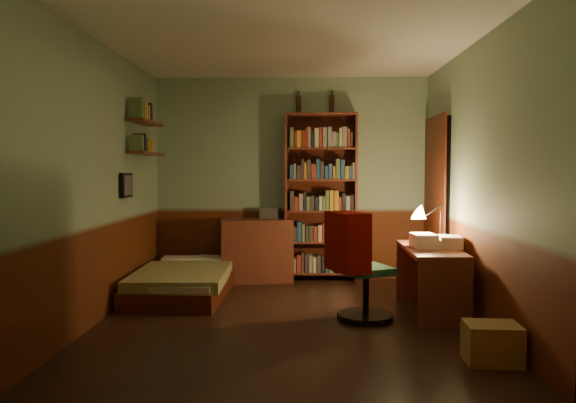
{
  "coord_description": "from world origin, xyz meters",
  "views": [
    {
      "loc": [
        0.14,
        -5.28,
        1.41
      ],
      "look_at": [
        0.0,
        0.25,
        1.1
      ],
      "focal_mm": 35.0,
      "sensor_mm": 36.0,
      "label": 1
    }
  ],
  "objects_px": {
    "bookshelf": "(321,197)",
    "bed": "(184,272)",
    "dresser": "(256,250)",
    "cardboard_box_a": "(492,343)",
    "desk_lamp": "(441,217)",
    "cardboard_box_b": "(489,341)",
    "desk": "(431,280)",
    "mini_stereo": "(271,213)",
    "office_chair": "(366,261)"
  },
  "relations": [
    {
      "from": "dresser",
      "to": "desk",
      "type": "height_order",
      "value": "dresser"
    },
    {
      "from": "desk",
      "to": "desk_lamp",
      "type": "bearing_deg",
      "value": 63.1
    },
    {
      "from": "dresser",
      "to": "cardboard_box_b",
      "type": "height_order",
      "value": "dresser"
    },
    {
      "from": "mini_stereo",
      "to": "office_chair",
      "type": "xyz_separation_m",
      "value": [
        1.01,
        -1.92,
        -0.3
      ]
    },
    {
      "from": "dresser",
      "to": "cardboard_box_a",
      "type": "xyz_separation_m",
      "value": [
        1.97,
        -2.97,
        -0.25
      ]
    },
    {
      "from": "dresser",
      "to": "desk",
      "type": "distance_m",
      "value": 2.39
    },
    {
      "from": "bookshelf",
      "to": "desk_lamp",
      "type": "height_order",
      "value": "bookshelf"
    },
    {
      "from": "bed",
      "to": "cardboard_box_b",
      "type": "relative_size",
      "value": 5.36
    },
    {
      "from": "dresser",
      "to": "cardboard_box_a",
      "type": "distance_m",
      "value": 3.57
    },
    {
      "from": "desk_lamp",
      "to": "office_chair",
      "type": "xyz_separation_m",
      "value": [
        -0.84,
        -0.6,
        -0.36
      ]
    },
    {
      "from": "bed",
      "to": "bookshelf",
      "type": "height_order",
      "value": "bookshelf"
    },
    {
      "from": "bookshelf",
      "to": "cardboard_box_b",
      "type": "bearing_deg",
      "value": -65.42
    },
    {
      "from": "dresser",
      "to": "desk",
      "type": "xyz_separation_m",
      "value": [
        1.85,
        -1.51,
        -0.07
      ]
    },
    {
      "from": "desk",
      "to": "desk_lamp",
      "type": "xyz_separation_m",
      "value": [
        0.17,
        0.31,
        0.6
      ]
    },
    {
      "from": "cardboard_box_b",
      "to": "mini_stereo",
      "type": "bearing_deg",
      "value": 121.81
    },
    {
      "from": "desk",
      "to": "desk_lamp",
      "type": "height_order",
      "value": "desk_lamp"
    },
    {
      "from": "cardboard_box_b",
      "to": "bed",
      "type": "bearing_deg",
      "value": 143.67
    },
    {
      "from": "mini_stereo",
      "to": "desk",
      "type": "xyz_separation_m",
      "value": [
        1.68,
        -1.64,
        -0.53
      ]
    },
    {
      "from": "desk_lamp",
      "to": "cardboard_box_a",
      "type": "relative_size",
      "value": 1.41
    },
    {
      "from": "dresser",
      "to": "bookshelf",
      "type": "relative_size",
      "value": 0.42
    },
    {
      "from": "bed",
      "to": "mini_stereo",
      "type": "distance_m",
      "value": 1.43
    },
    {
      "from": "dresser",
      "to": "desk_lamp",
      "type": "distance_m",
      "value": 2.4
    },
    {
      "from": "mini_stereo",
      "to": "cardboard_box_a",
      "type": "bearing_deg",
      "value": -48.07
    },
    {
      "from": "mini_stereo",
      "to": "desk",
      "type": "distance_m",
      "value": 2.4
    },
    {
      "from": "dresser",
      "to": "mini_stereo",
      "type": "relative_size",
      "value": 3.66
    },
    {
      "from": "desk_lamp",
      "to": "cardboard_box_b",
      "type": "distance_m",
      "value": 1.81
    },
    {
      "from": "desk",
      "to": "cardboard_box_b",
      "type": "bearing_deg",
      "value": -82.57
    },
    {
      "from": "desk_lamp",
      "to": "bed",
      "type": "bearing_deg",
      "value": -179.11
    },
    {
      "from": "desk",
      "to": "bed",
      "type": "bearing_deg",
      "value": 165.68
    },
    {
      "from": "dresser",
      "to": "office_chair",
      "type": "relative_size",
      "value": 0.79
    },
    {
      "from": "dresser",
      "to": "bookshelf",
      "type": "bearing_deg",
      "value": -3.09
    },
    {
      "from": "mini_stereo",
      "to": "cardboard_box_b",
      "type": "relative_size",
      "value": 0.74
    },
    {
      "from": "bed",
      "to": "cardboard_box_a",
      "type": "height_order",
      "value": "bed"
    },
    {
      "from": "desk_lamp",
      "to": "office_chair",
      "type": "distance_m",
      "value": 1.09
    },
    {
      "from": "dresser",
      "to": "mini_stereo",
      "type": "height_order",
      "value": "mini_stereo"
    },
    {
      "from": "cardboard_box_a",
      "to": "desk_lamp",
      "type": "bearing_deg",
      "value": 88.4
    },
    {
      "from": "bed",
      "to": "office_chair",
      "type": "height_order",
      "value": "office_chair"
    },
    {
      "from": "bookshelf",
      "to": "office_chair",
      "type": "height_order",
      "value": "bookshelf"
    },
    {
      "from": "desk_lamp",
      "to": "cardboard_box_a",
      "type": "bearing_deg",
      "value": -82.44
    },
    {
      "from": "office_chair",
      "to": "dresser",
      "type": "bearing_deg",
      "value": 99.38
    },
    {
      "from": "bed",
      "to": "desk",
      "type": "height_order",
      "value": "desk"
    },
    {
      "from": "mini_stereo",
      "to": "desk",
      "type": "height_order",
      "value": "mini_stereo"
    },
    {
      "from": "mini_stereo",
      "to": "office_chair",
      "type": "distance_m",
      "value": 2.19
    },
    {
      "from": "cardboard_box_b",
      "to": "desk_lamp",
      "type": "bearing_deg",
      "value": 89.3
    },
    {
      "from": "bed",
      "to": "bookshelf",
      "type": "distance_m",
      "value": 1.97
    },
    {
      "from": "bed",
      "to": "cardboard_box_b",
      "type": "bearing_deg",
      "value": -34.62
    },
    {
      "from": "dresser",
      "to": "mini_stereo",
      "type": "distance_m",
      "value": 0.51
    },
    {
      "from": "cardboard_box_a",
      "to": "desk",
      "type": "bearing_deg",
      "value": 94.54
    },
    {
      "from": "bed",
      "to": "cardboard_box_a",
      "type": "bearing_deg",
      "value": -36.97
    },
    {
      "from": "bookshelf",
      "to": "bed",
      "type": "bearing_deg",
      "value": -148.27
    }
  ]
}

